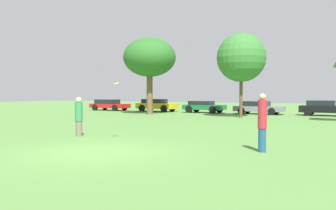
{
  "coord_description": "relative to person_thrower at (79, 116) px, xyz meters",
  "views": [
    {
      "loc": [
        7.11,
        -9.05,
        1.9
      ],
      "look_at": [
        0.7,
        3.64,
        1.42
      ],
      "focal_mm": 37.57,
      "sensor_mm": 36.0,
      "label": 1
    }
  ],
  "objects": [
    {
      "name": "frisbee",
      "position": [
        2.39,
        -0.55,
        1.41
      ],
      "size": [
        0.24,
        0.23,
        0.12
      ],
      "color": "yellow"
    },
    {
      "name": "parked_car_red",
      "position": [
        -12.93,
        19.76,
        -0.23
      ],
      "size": [
        4.59,
        2.11,
        1.21
      ],
      "rotation": [
        0.0,
        0.0,
        -0.05
      ],
      "color": "red",
      "rests_on": "ground"
    },
    {
      "name": "person_thrower",
      "position": [
        0.0,
        0.0,
        0.0
      ],
      "size": [
        0.33,
        0.33,
        1.73
      ],
      "rotation": [
        0.0,
        0.0,
        -0.07
      ],
      "color": "#726651",
      "rests_on": "ground"
    },
    {
      "name": "tree_1",
      "position": [
        3.17,
        15.09,
        3.79
      ],
      "size": [
        3.82,
        3.82,
        6.59
      ],
      "color": "brown",
      "rests_on": "ground"
    },
    {
      "name": "parked_car_black",
      "position": [
        8.87,
        20.35,
        -0.2
      ],
      "size": [
        4.06,
        2.05,
        1.29
      ],
      "rotation": [
        0.0,
        0.0,
        -0.05
      ],
      "color": "black",
      "rests_on": "ground"
    },
    {
      "name": "tree_0",
      "position": [
        -5.36,
        15.62,
        4.2
      ],
      "size": [
        4.74,
        4.74,
        6.88
      ],
      "color": "brown",
      "rests_on": "ground"
    },
    {
      "name": "parked_car_green",
      "position": [
        -1.9,
        20.13,
        -0.25
      ],
      "size": [
        4.1,
        2.08,
        1.15
      ],
      "rotation": [
        0.0,
        0.0,
        -0.05
      ],
      "color": "#196633",
      "rests_on": "ground"
    },
    {
      "name": "ground_plane",
      "position": [
        3.34,
        -2.92,
        -0.88
      ],
      "size": [
        120.0,
        120.0,
        0.0
      ],
      "primitive_type": "plane",
      "color": "#54843D"
    },
    {
      "name": "person_catcher",
      "position": [
        8.07,
        -0.54,
        0.1
      ],
      "size": [
        0.29,
        0.29,
        1.89
      ],
      "rotation": [
        0.0,
        0.0,
        3.07
      ],
      "color": "navy",
      "rests_on": "ground"
    },
    {
      "name": "parked_car_yellow",
      "position": [
        -7.17,
        20.19,
        -0.19
      ],
      "size": [
        4.39,
        2.08,
        1.3
      ],
      "rotation": [
        0.0,
        0.0,
        -0.05
      ],
      "color": "gold",
      "rests_on": "ground"
    },
    {
      "name": "parked_car_grey",
      "position": [
        3.37,
        20.16,
        -0.25
      ],
      "size": [
        4.43,
        2.17,
        1.17
      ],
      "rotation": [
        0.0,
        0.0,
        -0.05
      ],
      "color": "slate",
      "rests_on": "ground"
    }
  ]
}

